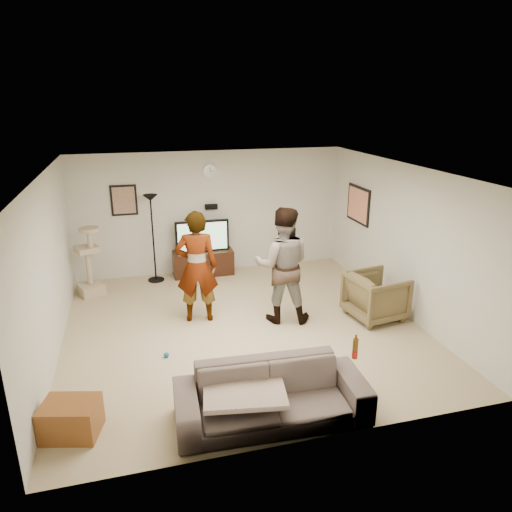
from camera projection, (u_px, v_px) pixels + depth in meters
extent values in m
cube|color=tan|center=(243.00, 327.00, 7.60)|extent=(5.50, 5.50, 0.02)
cube|color=silver|center=(241.00, 170.00, 6.78)|extent=(5.50, 5.50, 0.02)
cube|color=beige|center=(211.00, 212.00, 9.70)|extent=(5.50, 0.04, 2.50)
cube|color=beige|center=(307.00, 338.00, 4.68)|extent=(5.50, 0.04, 2.50)
cube|color=beige|center=(49.00, 270.00, 6.51)|extent=(0.04, 5.50, 2.50)
cube|color=beige|center=(402.00, 240.00, 7.87)|extent=(0.04, 5.50, 2.50)
cylinder|color=silver|center=(210.00, 171.00, 9.40)|extent=(0.26, 0.04, 0.26)
cube|color=black|center=(211.00, 207.00, 9.61)|extent=(0.25, 0.10, 0.10)
cube|color=#866652|center=(124.00, 200.00, 9.15)|extent=(0.42, 0.03, 0.52)
cube|color=tan|center=(358.00, 205.00, 9.24)|extent=(0.03, 0.78, 0.62)
cube|color=black|center=(203.00, 263.00, 9.74)|extent=(1.22, 0.45, 0.51)
cube|color=silver|center=(205.00, 280.00, 9.44)|extent=(0.40, 0.30, 0.07)
cube|color=black|center=(202.00, 236.00, 9.56)|extent=(1.08, 0.08, 0.64)
cube|color=#19EA64|center=(203.00, 237.00, 9.52)|extent=(1.00, 0.01, 0.57)
cylinder|color=black|center=(153.00, 239.00, 9.22)|extent=(0.32, 0.32, 1.74)
cube|color=tan|center=(88.00, 261.00, 8.63)|extent=(0.55, 0.55, 1.30)
imported|color=#B8B8B8|center=(197.00, 267.00, 7.56)|extent=(0.73, 0.54, 1.85)
imported|color=#4962A1|center=(282.00, 265.00, 7.55)|extent=(1.09, 0.96, 1.90)
imported|color=brown|center=(272.00, 395.00, 5.33)|extent=(2.22, 0.96, 0.64)
cube|color=#BD9F8F|center=(244.00, 391.00, 5.22)|extent=(1.00, 0.84, 0.06)
cylinder|color=#582F0A|center=(355.00, 349.00, 5.44)|extent=(0.06, 0.06, 0.25)
imported|color=brown|center=(376.00, 296.00, 7.79)|extent=(0.96, 0.94, 0.78)
cube|color=brown|center=(71.00, 419.00, 5.13)|extent=(0.68, 0.58, 0.39)
sphere|color=#125A8D|center=(166.00, 355.00, 6.69)|extent=(0.08, 0.08, 0.08)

